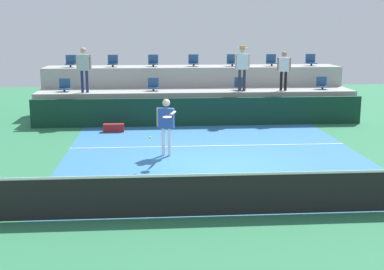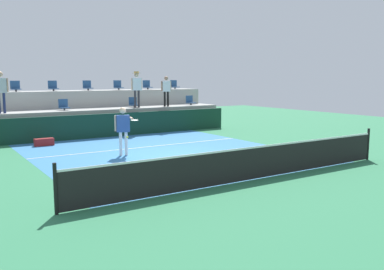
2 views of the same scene
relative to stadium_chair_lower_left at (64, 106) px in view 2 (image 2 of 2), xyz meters
name	(u,v)px [view 2 (image 2 of 2)]	position (x,y,z in m)	size (l,w,h in m)	color
ground_plane	(175,157)	(1.77, -7.23, -1.46)	(40.00, 40.00, 0.00)	#2D754C
court_inner_paint	(162,152)	(1.77, -6.23, -1.46)	(9.00, 10.00, 0.01)	teal
court_service_line	(145,147)	(1.77, -4.83, -1.46)	(9.00, 0.06, 0.00)	white
tennis_net	(251,162)	(1.77, -11.23, -0.97)	(10.48, 0.08, 1.07)	black
sponsor_backboard	(110,125)	(1.77, -1.23, -0.91)	(13.00, 0.16, 1.10)	#0F3323
seating_tier_lower	(100,121)	(1.77, 0.07, -0.84)	(13.00, 1.80, 1.25)	#9E9E99
seating_tier_upper	(88,110)	(1.77, 1.87, -0.41)	(13.00, 1.80, 2.10)	#9E9E99
stadium_chair_lower_left	(64,106)	(0.00, 0.00, 0.00)	(0.44, 0.40, 0.52)	#2D2D33
stadium_chair_lower_right	(134,103)	(3.59, 0.00, 0.00)	(0.44, 0.40, 0.52)	#2D2D33
stadium_chair_lower_far_right	(190,101)	(7.07, 0.00, 0.00)	(0.44, 0.40, 0.52)	#2D2D33
stadium_chair_upper_left	(16,87)	(-1.75, 1.80, 0.85)	(0.44, 0.40, 0.52)	#2D2D33
stadium_chair_upper_mid_left	(53,87)	(0.01, 1.80, 0.85)	(0.44, 0.40, 0.52)	#2D2D33
stadium_chair_upper_center	(88,86)	(1.80, 1.80, 0.85)	(0.44, 0.40, 0.52)	#2D2D33
stadium_chair_upper_mid_right	(118,86)	(3.52, 1.80, 0.85)	(0.44, 0.40, 0.52)	#2D2D33
stadium_chair_upper_right	(147,86)	(5.30, 1.80, 0.85)	(0.44, 0.40, 0.52)	#2D2D33
stadium_chair_upper_far_right	(174,85)	(7.10, 1.80, 0.85)	(0.44, 0.40, 0.52)	#2D2D33
tennis_player	(123,126)	(0.35, -6.04, -0.40)	(0.59, 1.30, 1.73)	white
spectator_leaning_on_rail	(1,88)	(-2.73, -0.38, 0.87)	(0.62, 0.28, 1.78)	navy
spectator_with_hat	(137,85)	(3.60, -0.38, 0.93)	(0.61, 0.43, 1.84)	#2D2D33
spectator_in_white	(166,88)	(5.31, -0.38, 0.73)	(0.57, 0.26, 1.59)	black
tennis_ball	(127,137)	(-0.14, -7.44, -0.59)	(0.07, 0.07, 0.07)	#CCE033
equipment_bag	(44,142)	(-1.50, -2.24, -1.31)	(0.76, 0.28, 0.30)	maroon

